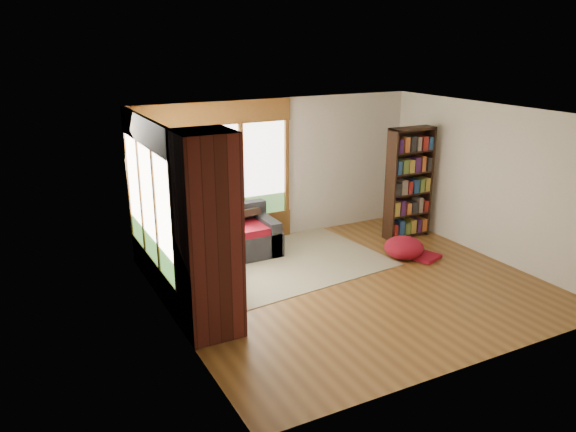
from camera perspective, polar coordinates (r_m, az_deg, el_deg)
name	(u,v)px	position (r m, az deg, el deg)	size (l,w,h in m)	color
floor	(352,285)	(8.73, 6.50, -6.93)	(5.50, 5.50, 0.00)	brown
ceiling	(358,114)	(8.01, 7.16, 10.23)	(5.50, 5.50, 0.00)	white
wall_back	(279,169)	(10.37, -0.96, 4.76)	(5.50, 0.04, 2.60)	silver
wall_front	(484,261)	(6.49, 19.29, -4.35)	(5.50, 0.04, 2.60)	silver
wall_left	(172,232)	(7.16, -11.75, -1.63)	(0.04, 5.00, 2.60)	silver
wall_right	(491,182)	(10.04, 19.94, 3.26)	(0.04, 5.00, 2.60)	silver
windows_back	(218,174)	(9.86, -7.15, 4.25)	(2.82, 0.10, 1.90)	brown
windows_left	(149,204)	(8.26, -13.91, 1.20)	(0.10, 2.62, 1.90)	brown
roller_blind	(136,165)	(8.96, -15.22, 5.01)	(0.03, 0.72, 0.90)	#608A4F
brick_chimney	(208,236)	(6.94, -8.16, -2.05)	(0.70, 0.70, 2.60)	#471914
sectional_sofa	(193,252)	(9.24, -9.58, -3.61)	(2.20, 2.20, 0.80)	#212328
area_rug	(274,261)	(9.53, -1.40, -4.61)	(3.44, 2.63, 0.01)	beige
bookshelf	(409,183)	(10.65, 12.20, 3.27)	(0.89, 0.30, 2.08)	black
pouf	(404,247)	(9.83, 11.69, -3.08)	(0.68, 0.68, 0.37)	maroon
dog_tan	(216,221)	(9.20, -7.29, -0.50)	(0.91, 0.93, 0.46)	olive
dog_brindle	(180,240)	(8.46, -10.93, -2.37)	(0.69, 0.93, 0.46)	black
throw_pillows	(191,223)	(9.23, -9.79, -0.67)	(1.98, 1.68, 0.45)	black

